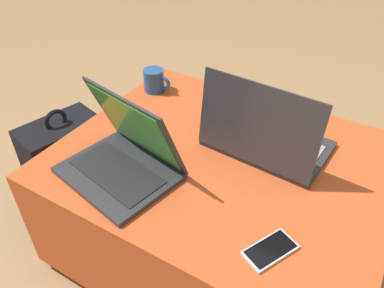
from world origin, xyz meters
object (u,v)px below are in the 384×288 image
backpack (67,167)px  cell_phone (270,250)px  laptop_near (124,157)px  coffee_mug (155,81)px  laptop_far (264,137)px

backpack → cell_phone: bearing=94.8°
laptop_near → coffee_mug: 0.49m
coffee_mug → laptop_near: bearing=-65.2°
laptop_near → cell_phone: laptop_near is taller
laptop_far → laptop_near: bearing=47.7°
laptop_near → laptop_far: (0.32, 0.30, 0.00)m
laptop_far → coffee_mug: laptop_far is taller
backpack → coffee_mug: (0.22, 0.34, 0.30)m
cell_phone → backpack: backpack is taller
laptop_far → coffee_mug: (-0.52, 0.14, -0.01)m
laptop_far → backpack: size_ratio=0.82×
coffee_mug → backpack: bearing=-122.6°
laptop_near → laptop_far: size_ratio=0.94×
laptop_far → cell_phone: bearing=119.4°
backpack → laptop_near: bearing=90.9°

